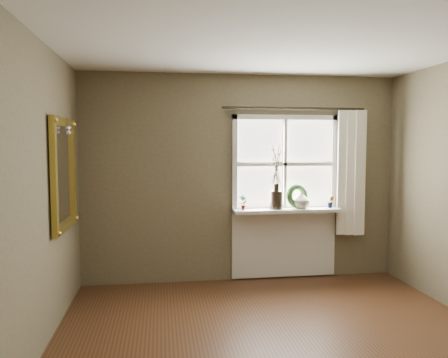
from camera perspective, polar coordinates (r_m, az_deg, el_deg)
ceiling at (r=3.43m, az=9.80°, el=19.26°), size 4.50×4.50×0.00m
wall_back at (r=5.57m, az=2.27°, el=0.12°), size 4.00×0.10×2.60m
wall_left at (r=3.35m, az=-26.22°, el=-3.19°), size 0.10×4.50×2.60m
window_frame at (r=5.61m, az=7.94°, el=1.95°), size 1.36×0.06×1.24m
window_sill at (r=5.57m, az=8.19°, el=-4.07°), size 1.36×0.26×0.04m
window_apron at (r=5.75m, az=7.83°, el=-8.26°), size 1.36×0.04×0.88m
dark_jug at (r=5.51m, az=6.82°, el=-2.75°), size 0.20×0.20×0.23m
cream_vase at (r=5.61m, az=10.10°, el=-2.69°), size 0.26×0.26×0.22m
wreath at (r=5.63m, az=9.55°, el=-2.58°), size 0.34×0.22×0.32m
potted_plant_left at (r=5.42m, az=2.51°, el=-3.08°), size 0.11×0.08×0.18m
potted_plant_right at (r=5.74m, az=13.77°, el=-2.92°), size 0.10×0.09×0.15m
curtain at (r=5.82m, az=16.17°, el=0.77°), size 0.36×0.12×1.59m
curtain_rod at (r=5.60m, az=9.18°, el=9.10°), size 1.84×0.03×0.03m
gilt_mirror at (r=4.58m, az=-20.19°, el=0.66°), size 0.10×0.92×1.10m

